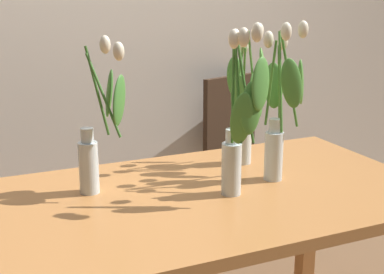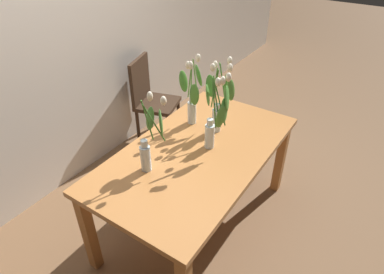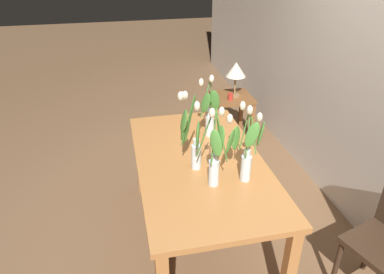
% 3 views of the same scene
% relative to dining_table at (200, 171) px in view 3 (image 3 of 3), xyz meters
% --- Properties ---
extents(ground_plane, '(18.00, 18.00, 0.00)m').
position_rel_dining_table_xyz_m(ground_plane, '(0.00, 0.00, -0.65)').
color(ground_plane, brown).
extents(dining_table, '(1.60, 0.90, 0.74)m').
position_rel_dining_table_xyz_m(dining_table, '(0.00, 0.00, 0.00)').
color(dining_table, '#B7753D').
rests_on(dining_table, ground).
extents(tulip_vase_0, '(0.22, 0.27, 0.58)m').
position_rel_dining_table_xyz_m(tulip_vase_0, '(0.30, 0.02, 0.33)').
color(tulip_vase_0, silver).
rests_on(tulip_vase_0, dining_table).
extents(tulip_vase_1, '(0.18, 0.18, 0.54)m').
position_rel_dining_table_xyz_m(tulip_vase_1, '(-0.33, 0.15, 0.28)').
color(tulip_vase_1, silver).
rests_on(tulip_vase_1, dining_table).
extents(tulip_vase_2, '(0.15, 0.16, 0.58)m').
position_rel_dining_table_xyz_m(tulip_vase_2, '(0.08, -0.09, 0.31)').
color(tulip_vase_2, silver).
rests_on(tulip_vase_2, dining_table).
extents(tulip_vase_3, '(0.19, 0.21, 0.56)m').
position_rel_dining_table_xyz_m(tulip_vase_3, '(0.29, 0.24, 0.30)').
color(tulip_vase_3, silver).
rests_on(tulip_vase_3, dining_table).
extents(side_table, '(0.44, 0.44, 0.55)m').
position_rel_dining_table_xyz_m(side_table, '(-1.55, 0.76, -0.22)').
color(side_table, brown).
rests_on(side_table, ground).
extents(table_lamp, '(0.22, 0.22, 0.40)m').
position_rel_dining_table_xyz_m(table_lamp, '(-1.54, 0.78, 0.21)').
color(table_lamp, olive).
rests_on(table_lamp, side_table).
extents(pillar_candle, '(0.06, 0.06, 0.07)m').
position_rel_dining_table_xyz_m(pillar_candle, '(-1.45, 0.70, -0.06)').
color(pillar_candle, '#B72D23').
rests_on(pillar_candle, side_table).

